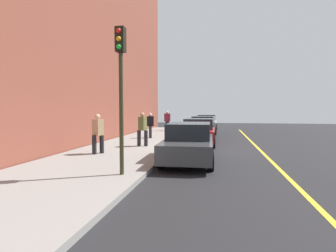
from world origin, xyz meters
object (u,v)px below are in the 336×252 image
Objects in this scene: parked_car_charcoal at (189,142)px; pedestrian_black_coat at (150,125)px; parked_car_silver at (207,123)px; parked_car_red at (199,132)px; pedestrian_tan_coat at (98,133)px; pedestrian_olive_coat at (142,128)px; pedestrian_burgundy_coat at (167,120)px; traffic_light_pole at (121,75)px; parked_car_black at (203,126)px.

pedestrian_black_coat is (-7.19, -3.35, 0.28)m from parked_car_charcoal.
parked_car_silver and parked_car_red have the same top height.
pedestrian_olive_coat is at bearing 156.50° from pedestrian_tan_coat.
pedestrian_olive_coat is at bearing -11.72° from parked_car_silver.
parked_car_charcoal is at bearing 24.98° from pedestrian_black_coat.
parked_car_charcoal is at bearing 14.00° from pedestrian_burgundy_coat.
traffic_light_pole is (16.79, 1.77, 1.93)m from pedestrian_burgundy_coat.
parked_car_silver is 13.52m from pedestrian_olive_coat.
parked_car_charcoal is at bearing 152.13° from traffic_light_pole.
pedestrian_tan_coat reaches higher than parked_car_charcoal.
traffic_light_pole reaches higher than parked_car_red.
parked_car_black is 2.52× the size of pedestrian_tan_coat.
parked_car_black is at bearing -179.82° from parked_car_charcoal.
traffic_light_pole reaches higher than pedestrian_olive_coat.
parked_car_red is at bearing 141.74° from pedestrian_tan_coat.
parked_car_red is 0.93× the size of parked_car_charcoal.
parked_car_silver is 2.60× the size of pedestrian_black_coat.
pedestrian_burgundy_coat is 0.42× the size of traffic_light_pole.
traffic_light_pole reaches higher than pedestrian_black_coat.
traffic_light_pole is (3.44, 2.31, 1.96)m from pedestrian_tan_coat.
parked_car_red is 2.61× the size of pedestrian_black_coat.
pedestrian_black_coat is at bearing -171.66° from pedestrian_olive_coat.
pedestrian_black_coat reaches higher than parked_car_black.
traffic_light_pole is (10.29, 1.71, 1.98)m from pedestrian_black_coat.
pedestrian_black_coat is 6.50m from pedestrian_burgundy_coat.
parked_car_black is at bearing 48.62° from pedestrian_burgundy_coat.
parked_car_silver and parked_car_charcoal have the same top height.
parked_car_black is 1.01× the size of traffic_light_pole.
pedestrian_burgundy_coat is at bearing -166.00° from parked_car_charcoal.
parked_car_silver is 10.98m from parked_car_red.
traffic_light_pole is at bearing -27.87° from parked_car_charcoal.
parked_car_silver is 4.33m from pedestrian_burgundy_coat.
pedestrian_burgundy_coat is at bearing -52.16° from parked_car_silver.
pedestrian_olive_coat is (4.09, 0.60, 0.04)m from pedestrian_black_coat.
pedestrian_olive_coat is at bearing -138.41° from parked_car_charcoal.
traffic_light_pole is (3.10, -1.64, 2.26)m from parked_car_charcoal.
parked_car_black is 11.08m from pedestrian_tan_coat.
pedestrian_olive_coat reaches higher than parked_car_silver.
pedestrian_black_coat is at bearing 175.01° from pedestrian_tan_coat.
pedestrian_tan_coat is 4.59m from traffic_light_pole.
pedestrian_olive_coat is (7.61, -2.72, 0.32)m from parked_car_black.
parked_car_black is at bearing -179.64° from parked_car_red.
parked_car_black is 4.84m from pedestrian_black_coat.
parked_car_black is 14.08m from traffic_light_pole.
pedestrian_tan_coat is (6.85, -0.60, 0.02)m from pedestrian_black_coat.
parked_car_silver is at bearing 166.15° from pedestrian_tan_coat.
pedestrian_burgundy_coat is 16.99m from traffic_light_pole.
pedestrian_burgundy_coat is at bearing 177.71° from pedestrian_tan_coat.
parked_car_charcoal is 1.10× the size of traffic_light_pole.
parked_car_silver is 16.34m from parked_car_charcoal.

